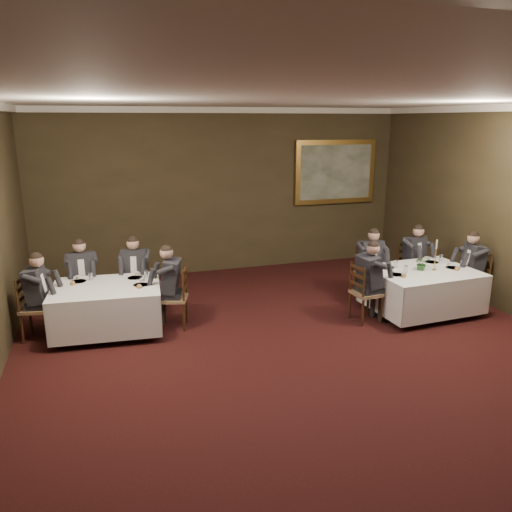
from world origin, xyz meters
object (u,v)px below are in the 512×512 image
diner_main_endright (473,277)px  painting (335,172)px  chair_main_backleft (368,284)px  chair_sec_backright (137,295)px  chair_main_backright (411,279)px  chair_sec_endright (175,310)px  diner_main_backright (412,267)px  table_main (422,288)px  diner_sec_backleft (83,287)px  chair_sec_backleft (84,299)px  diner_sec_endright (174,296)px  diner_main_backleft (369,273)px  candlestick (435,259)px  diner_main_endleft (366,292)px  diner_sec_endleft (37,307)px  table_second (107,305)px  chair_main_endleft (365,305)px  chair_main_endright (472,289)px  centerpiece (422,262)px  chair_sec_endleft (37,321)px  diner_sec_backright (136,283)px

diner_main_endright → painting: size_ratio=0.69×
chair_main_backleft → chair_sec_backright: 4.23m
chair_main_backright → chair_sec_endright: size_ratio=1.00×
diner_main_backright → painting: painting is taller
table_main → diner_sec_backleft: 5.80m
chair_sec_backleft → diner_sec_endright: (1.39, -0.97, 0.23)m
painting → chair_sec_backright: bearing=-157.8°
diner_main_backleft → candlestick: (0.70, -0.92, 0.45)m
diner_main_endleft → diner_sec_endleft: size_ratio=1.00×
diner_sec_endleft → table_second: bearing=97.4°
diner_main_endright → diner_sec_backleft: size_ratio=1.00×
chair_sec_endright → diner_sec_endright: 0.23m
candlestick → table_main: bearing=166.5°
chair_main_endleft → chair_main_endright: same height
diner_main_backright → diner_sec_endright: 4.62m
table_second → diner_main_backright: bearing=1.6°
table_second → centerpiece: (5.18, -0.74, 0.45)m
table_second → diner_sec_backleft: size_ratio=1.30×
diner_main_endright → chair_sec_endright: diner_main_endright is taller
diner_sec_backleft → diner_sec_endright: (1.39, -0.96, 0.00)m
chair_sec_backleft → chair_main_endleft: bearing=155.9°
chair_sec_endright → painting: 5.34m
table_main → chair_sec_backright: bearing=161.5°
chair_sec_endleft → diner_main_endleft: bearing=92.3°
chair_sec_backright → chair_sec_endright: bearing=133.9°
diner_sec_endright → centerpiece: (4.16, -0.65, 0.38)m
diner_main_endleft → table_main: bearing=88.3°
chair_main_endleft → candlestick: 1.47m
diner_sec_endright → chair_sec_endleft: diner_sec_endright is taller
chair_main_backleft → diner_sec_backleft: size_ratio=0.74×
chair_main_endright → diner_sec_endleft: diner_sec_endleft is taller
table_main → chair_main_endleft: 1.13m
table_main → diner_main_backleft: bearing=120.6°
diner_sec_backright → painting: (4.69, 1.92, 1.58)m
chair_main_backleft → chair_sec_endright: same height
chair_main_backright → diner_sec_backright: diner_sec_backright is taller
chair_main_endleft → diner_sec_endright: bearing=-107.8°
diner_sec_endleft → diner_sec_backright: bearing=126.9°
chair_sec_backleft → diner_sec_backleft: size_ratio=0.74×
chair_main_backright → diner_sec_backleft: diner_sec_backleft is taller
chair_main_endleft → candlestick: (1.31, 0.01, 0.68)m
table_second → chair_sec_endleft: chair_sec_endleft is taller
chair_main_backright → diner_sec_backleft: bearing=-19.7°
diner_main_endright → chair_sec_backright: diner_main_endright is taller
diner_main_endleft → diner_main_endright: bearing=88.3°
diner_main_endleft → centerpiece: 1.16m
chair_sec_endright → chair_main_backright: bearing=-69.3°
diner_main_backright → chair_main_endright: 1.13m
diner_main_backright → diner_sec_backright: same height
diner_main_backleft → diner_sec_backleft: (-5.05, 0.76, 0.00)m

